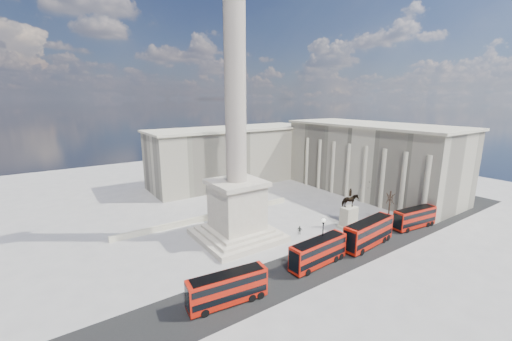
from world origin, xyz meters
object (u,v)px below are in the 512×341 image
object	(u,v)px
red_bus_c	(369,233)
pedestrian_walking	(330,239)
red_bus_a	(228,288)
red_bus_b	(319,252)
pedestrian_standing	(374,221)
pedestrian_crossing	(300,230)
nelsons_column	(236,169)
equestrian_statue	(349,214)
red_bus_d	(415,218)
victorian_lamp	(323,236)

from	to	relation	value
red_bus_c	pedestrian_walking	xyz separation A→B (m)	(-4.93, 4.25, -1.53)
red_bus_a	pedestrian_walking	xyz separation A→B (m)	(22.92, 4.35, -1.24)
red_bus_b	pedestrian_walking	bearing A→B (deg)	26.63
pedestrian_standing	pedestrian_crossing	bearing A→B (deg)	-51.21
pedestrian_crossing	red_bus_b	bearing A→B (deg)	122.16
pedestrian_crossing	nelsons_column	bearing A→B (deg)	31.56
red_bus_a	equestrian_statue	bearing A→B (deg)	19.80
red_bus_b	red_bus_d	world-z (taller)	red_bus_b
pedestrian_standing	pedestrian_crossing	world-z (taller)	pedestrian_standing
red_bus_b	pedestrian_standing	xyz separation A→B (m)	(20.81, 4.93, -1.31)
nelsons_column	red_bus_d	bearing A→B (deg)	-27.05
victorian_lamp	pedestrian_crossing	xyz separation A→B (m)	(3.70, 9.21, -3.27)
red_bus_a	red_bus_d	size ratio (longest dim) A/B	1.02
red_bus_b	red_bus_c	size ratio (longest dim) A/B	0.90
red_bus_b	pedestrian_walking	world-z (taller)	red_bus_b
red_bus_b	nelsons_column	bearing A→B (deg)	104.99
nelsons_column	red_bus_c	xyz separation A→B (m)	(17.01, -15.75, -10.47)
red_bus_d	pedestrian_crossing	size ratio (longest dim) A/B	5.94
pedestrian_walking	pedestrian_standing	distance (m)	13.90
red_bus_d	victorian_lamp	bearing A→B (deg)	-175.68
red_bus_b	pedestrian_crossing	world-z (taller)	red_bus_b
red_bus_a	pedestrian_standing	bearing A→B (deg)	14.81
equestrian_statue	pedestrian_walking	distance (m)	9.17
red_bus_a	red_bus_b	distance (m)	15.98
nelsons_column	red_bus_b	distance (m)	19.53
victorian_lamp	pedestrian_standing	world-z (taller)	victorian_lamp
red_bus_d	pedestrian_crossing	bearing A→B (deg)	160.63
victorian_lamp	pedestrian_walking	world-z (taller)	victorian_lamp
pedestrian_crossing	red_bus_a	bearing A→B (deg)	85.73
red_bus_a	victorian_lamp	size ratio (longest dim) A/B	1.47
red_bus_b	pedestrian_standing	distance (m)	21.42
red_bus_a	red_bus_d	xyz separation A→B (m)	(42.09, -0.10, -0.04)
red_bus_d	pedestrian_walking	size ratio (longest dim) A/B	5.56
victorian_lamp	pedestrian_standing	size ratio (longest dim) A/B	3.90
red_bus_d	equestrian_statue	world-z (taller)	equestrian_statue
red_bus_c	red_bus_d	distance (m)	14.24
equestrian_statue	red_bus_a	bearing A→B (deg)	-166.83
red_bus_a	pedestrian_crossing	bearing A→B (deg)	32.54
pedestrian_standing	red_bus_b	bearing A→B (deg)	-20.07
victorian_lamp	pedestrian_crossing	bearing A→B (deg)	68.12
pedestrian_standing	equestrian_statue	bearing A→B (deg)	-54.29
nelsons_column	equestrian_statue	distance (m)	24.43
red_bus_b	pedestrian_crossing	size ratio (longest dim) A/B	6.16
red_bus_d	pedestrian_walking	xyz separation A→B (m)	(-19.17, 4.45, -1.20)
red_bus_d	pedestrian_standing	xyz separation A→B (m)	(-5.30, 5.38, -1.22)
red_bus_c	pedestrian_standing	size ratio (longest dim) A/B	6.51
red_bus_c	equestrian_statue	distance (m)	8.06
pedestrian_walking	nelsons_column	bearing A→B (deg)	129.34
nelsons_column	pedestrian_walking	size ratio (longest dim) A/B	27.33
equestrian_statue	pedestrian_standing	xyz separation A→B (m)	(5.40, -2.06, -1.88)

